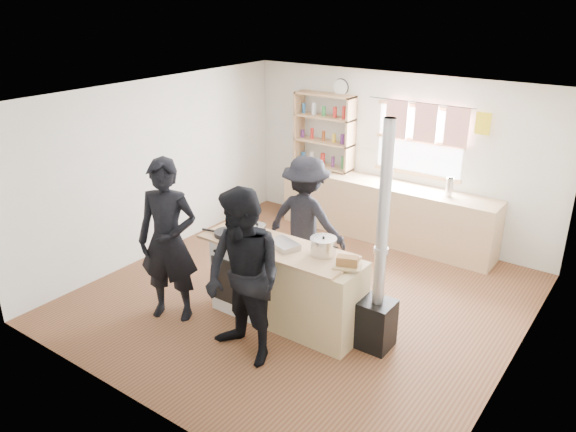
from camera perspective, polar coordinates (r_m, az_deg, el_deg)
The scene contains 14 objects.
ground at distance 7.14m, azimuth 1.51°, elevation -8.28°, with size 5.00×5.00×0.01m, color brown.
back_counter at distance 8.69m, azimuth 9.79°, elevation 0.46°, with size 3.40×0.55×0.90m, color tan.
shelving_unit at distance 9.02m, azimuth 3.68°, elevation 8.63°, with size 1.00×0.28×1.20m.
thermos at distance 8.16m, azimuth 16.08°, elevation 2.82°, with size 0.10×0.10×0.27m, color silver.
cooking_island at distance 6.44m, azimuth -0.14°, elevation -7.05°, with size 1.97×0.64×0.93m.
skillet_greens at distance 6.58m, azimuth -6.20°, elevation -1.74°, with size 0.37×0.37×0.05m.
roast_tray at distance 6.25m, azimuth -0.45°, elevation -2.88°, with size 0.41×0.34×0.06m.
stockpot_stove at distance 6.51m, azimuth -3.12°, elevation -1.49°, with size 0.20×0.20×0.17m.
stockpot_counter at distance 6.07m, azimuth 3.62°, elevation -3.08°, with size 0.29×0.29×0.21m.
bread_board at distance 5.83m, azimuth 6.05°, elevation -4.74°, with size 0.33×0.28×0.12m.
flue_heater at distance 5.99m, azimuth 9.14°, elevation -7.83°, with size 0.35×0.35×2.50m.
person_near_left at distance 6.48m, azimuth -12.08°, elevation -2.50°, with size 0.70×0.46×1.92m, color black.
person_near_right at distance 5.63m, azimuth -4.54°, elevation -6.34°, with size 0.90×0.70×1.86m, color black.
person_far at distance 7.20m, azimuth 1.85°, elevation -0.45°, with size 1.09×0.63×1.69m, color black.
Camera 1 is at (3.43, -5.12, 3.60)m, focal length 35.00 mm.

